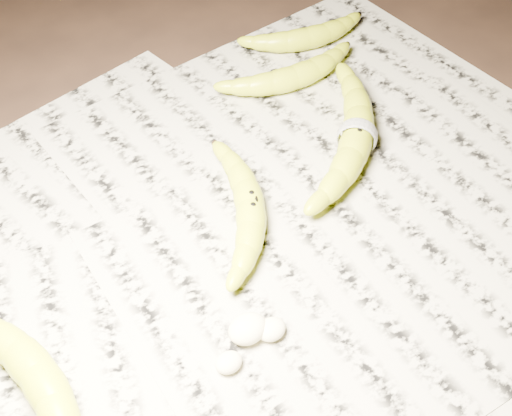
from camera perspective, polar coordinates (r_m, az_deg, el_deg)
ground at (r=0.78m, az=-2.01°, el=-2.92°), size 3.00×3.00×0.00m
newspaper_patch at (r=0.78m, az=-2.99°, el=-2.60°), size 0.90×0.70×0.01m
banana_left_b at (r=0.69m, az=-17.10°, el=-12.52°), size 0.08×0.20×0.04m
banana_center at (r=0.79m, az=-0.46°, el=0.16°), size 0.14×0.19×0.03m
banana_taped at (r=0.87m, az=8.11°, el=5.84°), size 0.22×0.20×0.04m
banana_upper_a at (r=0.96m, az=3.01°, el=10.57°), size 0.18×0.08×0.03m
banana_upper_b at (r=1.03m, az=4.09°, el=13.56°), size 0.17×0.09×0.03m
measuring_tape at (r=0.87m, az=8.11°, el=5.84°), size 0.04×0.04×0.05m
flesh_chunk_a at (r=0.70m, az=-0.68°, el=-9.46°), size 0.04×0.03×0.02m
flesh_chunk_b at (r=0.68m, az=-2.20°, el=-12.08°), size 0.03×0.02×0.02m
flesh_chunk_c at (r=0.70m, az=1.24°, el=-9.51°), size 0.03×0.03×0.02m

